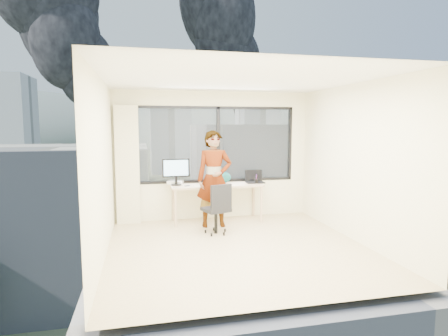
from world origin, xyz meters
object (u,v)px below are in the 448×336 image
object	(u,v)px
chair	(216,208)
game_console	(175,182)
person	(214,179)
handbag	(224,177)
monitor	(176,172)
laptop	(255,177)
desk	(217,203)

from	to	relation	value
chair	game_console	world-z (taller)	chair
person	handbag	distance (m)	0.60
chair	monitor	bearing A→B (deg)	105.80
laptop	handbag	bearing A→B (deg)	168.24
person	handbag	size ratio (longest dim) A/B	6.44
game_console	desk	bearing A→B (deg)	5.46
desk	game_console	world-z (taller)	game_console
game_console	person	bearing A→B (deg)	-18.93
laptop	desk	bearing A→B (deg)	-176.67
chair	monitor	distance (m)	1.23
chair	laptop	world-z (taller)	laptop
monitor	person	bearing A→B (deg)	-33.03
chair	monitor	world-z (taller)	monitor
desk	laptop	size ratio (longest dim) A/B	4.68
monitor	chair	bearing A→B (deg)	-57.34
chair	person	bearing A→B (deg)	63.85
laptop	monitor	bearing A→B (deg)	-179.42
game_console	handbag	xyz separation A→B (m)	(0.99, -0.06, 0.07)
person	game_console	bearing A→B (deg)	142.79
desk	handbag	xyz separation A→B (m)	(0.19, 0.17, 0.48)
handbag	person	bearing A→B (deg)	-115.70
chair	handbag	distance (m)	1.14
monitor	handbag	bearing A→B (deg)	4.28
desk	chair	xyz separation A→B (m)	(-0.19, -0.84, 0.09)
laptop	person	bearing A→B (deg)	-155.98
desk	game_console	bearing A→B (deg)	163.89
person	handbag	xyz separation A→B (m)	(0.31, 0.52, -0.05)
monitor	handbag	world-z (taller)	monitor
person	game_console	world-z (taller)	person
person	laptop	size ratio (longest dim) A/B	4.75
chair	laptop	bearing A→B (deg)	22.30
person	monitor	xyz separation A→B (m)	(-0.68, 0.42, 0.10)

